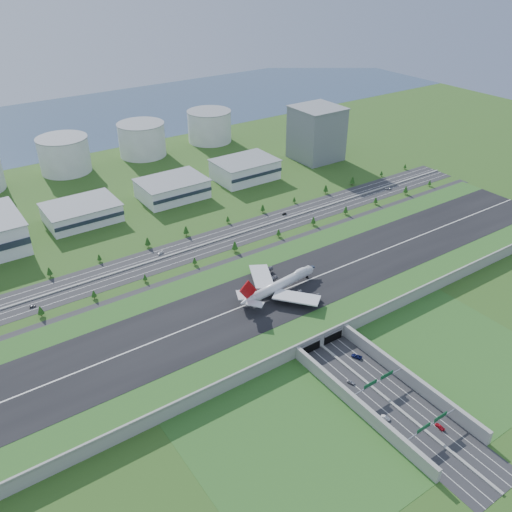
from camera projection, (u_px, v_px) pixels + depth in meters
ground at (271, 305)px, 353.78m from camera, size 1200.00×1200.00×0.00m
airfield_deck at (272, 300)px, 351.63m from camera, size 520.00×100.00×9.20m
underpass_road at (384, 392)px, 281.42m from camera, size 38.80×120.40×8.00m
sign_gantry_near at (378, 382)px, 282.75m from camera, size 38.70×0.70×9.80m
sign_gantry_far at (432, 425)px, 257.89m from camera, size 38.70×0.70×9.80m
north_expressway at (200, 246)px, 421.22m from camera, size 560.00×36.00×0.12m
tree_row at (205, 239)px, 421.90m from camera, size 495.53×48.74×8.47m
hangar_mid_a at (82, 213)px, 455.62m from camera, size 58.00×42.00×15.00m
hangar_mid_b at (172, 189)px, 496.63m from camera, size 58.00×42.00×17.00m
hangar_mid_c at (245, 170)px, 535.19m from camera, size 58.00×42.00×19.00m
office_tower at (316, 134)px, 576.02m from camera, size 46.00×46.00×55.00m
fuel_tank_b at (64, 155)px, 548.00m from camera, size 50.00×50.00×35.00m
fuel_tank_c at (142, 140)px, 589.51m from camera, size 50.00×50.00×35.00m
fuel_tank_d at (210, 126)px, 631.02m from camera, size 50.00×50.00×35.00m
bay_water at (52, 125)px, 694.69m from camera, size 1200.00×260.00×0.06m
boeing_747 at (280, 284)px, 349.65m from camera, size 67.26×63.22×20.83m
car_0 at (351, 382)px, 291.12m from camera, size 3.31×4.94×1.56m
car_1 at (385, 418)px, 269.53m from camera, size 3.34×4.97×1.55m
car_2 at (357, 356)px, 309.02m from camera, size 5.16×6.82×1.72m
car_3 at (440, 427)px, 264.54m from camera, size 2.58×5.56×1.57m
car_4 at (32, 306)px, 351.27m from camera, size 4.32×2.19×1.41m
car_5 at (284, 214)px, 468.93m from camera, size 4.15×1.55×1.36m
car_6 at (388, 189)px, 515.95m from camera, size 6.13×4.66×1.55m
car_7 at (160, 253)px, 410.55m from camera, size 5.83×4.13×1.57m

